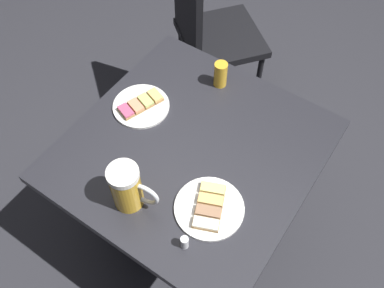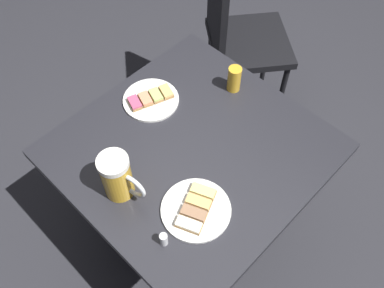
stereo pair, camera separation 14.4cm
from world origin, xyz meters
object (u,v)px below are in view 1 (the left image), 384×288
plate_near (141,105)px  cafe_chair (208,30)px  plate_far (209,207)px  beer_mug (127,188)px  beer_glass_small (220,74)px  salt_shaker (185,242)px

plate_near → cafe_chair: size_ratio=0.22×
plate_far → beer_mug: (-0.12, 0.22, 0.08)m
plate_far → beer_mug: 0.26m
beer_mug → cafe_chair: size_ratio=0.18×
plate_far → beer_glass_small: 0.53m
beer_glass_small → plate_far: bearing=-151.5°
beer_glass_small → cafe_chair: bearing=37.9°
beer_glass_small → plate_near: bearing=145.7°
beer_glass_small → cafe_chair: cafe_chair is taller
salt_shaker → plate_near: bearing=51.5°
plate_near → cafe_chair: 0.67m
plate_near → salt_shaker: size_ratio=4.17×
plate_far → cafe_chair: bearing=33.0°
beer_mug → cafe_chair: cafe_chair is taller
beer_mug → cafe_chair: bearing=18.9°
plate_far → beer_glass_small: (0.47, 0.25, 0.04)m
salt_shaker → cafe_chair: 1.15m
beer_mug → salt_shaker: 0.24m
beer_mug → cafe_chair: (0.97, 0.33, -0.23)m
plate_far → cafe_chair: 1.02m
plate_near → beer_glass_small: (0.26, -0.18, 0.04)m
plate_near → plate_far: size_ratio=0.95×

